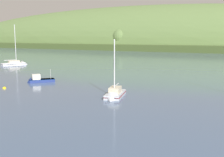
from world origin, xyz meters
TOP-DOWN VIEW (x-y plane):
  - far_shoreline_hill at (-70.48, 208.75)m, footprint 570.89×104.98m
  - sailboat_midwater_white at (-39.97, 61.93)m, footprint 5.62×8.11m
  - sailboat_far_left at (7.94, 34.95)m, footprint 3.60×6.44m
  - fishing_boat_moored at (-10.89, 40.22)m, footprint 4.73×5.03m
  - mooring_buoy_midchannel at (-11.34, 32.59)m, footprint 0.60×0.60m

SIDE VIEW (x-z plane):
  - mooring_buoy_midchannel at x=-11.34m, z-range -0.34..0.34m
  - far_shoreline_hill at x=-70.48m, z-range -33.47..33.72m
  - sailboat_far_left at x=7.94m, z-range -4.34..4.76m
  - sailboat_midwater_white at x=-39.97m, z-range -6.46..6.93m
  - fishing_boat_moored at x=-10.89m, z-range -1.28..1.85m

